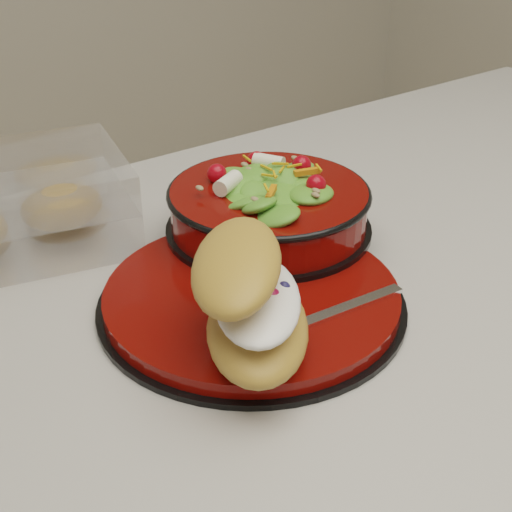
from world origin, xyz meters
TOP-DOWN VIEW (x-y plane):
  - island_counter at (0.00, -0.00)m, footprint 1.24×0.74m
  - dinner_plate at (-0.30, -0.02)m, footprint 0.30×0.30m
  - salad_bowl at (-0.21, 0.07)m, footprint 0.23×0.23m
  - croissant at (-0.35, -0.09)m, footprint 0.16×0.19m
  - fork at (-0.28, -0.10)m, footprint 0.16×0.03m
  - pastry_box at (-0.44, 0.24)m, footprint 0.28×0.23m

SIDE VIEW (x-z plane):
  - island_counter at x=0.00m, z-range 0.00..0.91m
  - dinner_plate at x=-0.30m, z-range 0.90..0.92m
  - fork at x=-0.28m, z-range 0.92..0.92m
  - pastry_box at x=-0.44m, z-range 0.90..0.99m
  - salad_bowl at x=-0.21m, z-range 0.91..1.00m
  - croissant at x=-0.35m, z-range 0.92..1.01m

